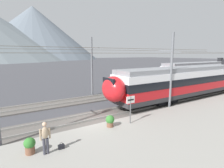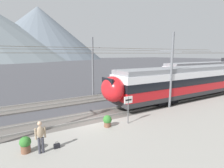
# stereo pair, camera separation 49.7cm
# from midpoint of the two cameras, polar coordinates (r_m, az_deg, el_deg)

# --- Properties ---
(ground_plane) EXTENTS (400.00, 400.00, 0.00)m
(ground_plane) POSITION_cam_midpoint_polar(r_m,az_deg,el_deg) (14.59, -5.13, -11.91)
(ground_plane) COLOR #424247
(platform_slab) EXTENTS (120.00, 8.05, 0.33)m
(platform_slab) POSITION_cam_midpoint_polar(r_m,az_deg,el_deg) (10.59, 7.73, -19.73)
(platform_slab) COLOR gray
(platform_slab) RESTS_ON ground
(track_near) EXTENTS (120.00, 3.00, 0.28)m
(track_near) POSITION_cam_midpoint_polar(r_m,az_deg,el_deg) (15.28, -6.53, -10.65)
(track_near) COLOR #5B5651
(track_near) RESTS_ON ground
(track_far) EXTENTS (120.00, 3.00, 0.28)m
(track_far) POSITION_cam_midpoint_polar(r_m,az_deg,el_deg) (20.54, -13.35, -5.56)
(track_far) COLOR #5B5651
(track_far) RESTS_ON ground
(train_near_platform) EXTENTS (29.61, 2.95, 4.27)m
(train_near_platform) POSITION_cam_midpoint_polar(r_m,az_deg,el_deg) (25.98, 28.39, 1.53)
(train_near_platform) COLOR #2D2D30
(train_near_platform) RESTS_ON track_near
(train_far_track) EXTENTS (25.11, 2.87, 4.27)m
(train_far_track) POSITION_cam_midpoint_polar(r_m,az_deg,el_deg) (38.17, 29.17, 3.66)
(train_far_track) COLOR #2D2D30
(train_far_track) RESTS_ON track_far
(catenary_mast_mid) EXTENTS (45.15, 1.78, 7.31)m
(catenary_mast_mid) POSITION_cam_midpoint_polar(r_m,az_deg,el_deg) (18.19, 18.75, 4.31)
(catenary_mast_mid) COLOR slate
(catenary_mast_mid) RESTS_ON ground
(catenary_mast_far_side) EXTENTS (45.15, 2.14, 7.37)m
(catenary_mast_far_side) POSITION_cam_midpoint_polar(r_m,az_deg,el_deg) (22.96, -5.34, 5.94)
(catenary_mast_far_side) COLOR slate
(catenary_mast_far_side) RESTS_ON ground
(platform_sign) EXTENTS (0.70, 0.08, 2.01)m
(platform_sign) POSITION_cam_midpoint_polar(r_m,az_deg,el_deg) (13.02, 6.25, -6.21)
(platform_sign) COLOR #59595B
(platform_sign) RESTS_ON platform_slab
(passenger_walking) EXTENTS (0.53, 0.22, 1.69)m
(passenger_walking) POSITION_cam_midpoint_polar(r_m,az_deg,el_deg) (9.98, -20.31, -15.04)
(passenger_walking) COLOR #383842
(passenger_walking) RESTS_ON platform_slab
(handbag_beside_passenger) EXTENTS (0.32, 0.18, 0.36)m
(handbag_beside_passenger) POSITION_cam_midpoint_polar(r_m,az_deg,el_deg) (10.56, -15.68, -18.32)
(handbag_beside_passenger) COLOR black
(handbag_beside_passenger) RESTS_ON platform_slab
(potted_plant_platform_edge) EXTENTS (0.57, 0.57, 0.85)m
(potted_plant_platform_edge) POSITION_cam_midpoint_polar(r_m,az_deg,el_deg) (10.52, -24.45, -16.82)
(potted_plant_platform_edge) COLOR brown
(potted_plant_platform_edge) RESTS_ON platform_slab
(potted_plant_by_shelter) EXTENTS (0.61, 0.61, 0.82)m
(potted_plant_by_shelter) POSITION_cam_midpoint_polar(r_m,az_deg,el_deg) (12.70, -0.33, -11.43)
(potted_plant_by_shelter) COLOR brown
(potted_plant_by_shelter) RESTS_ON platform_slab
(mountain_central_peak) EXTENTS (125.21, 125.21, 51.77)m
(mountain_central_peak) POSITION_cam_midpoint_polar(r_m,az_deg,el_deg) (203.08, -21.99, 14.66)
(mountain_central_peak) COLOR slate
(mountain_central_peak) RESTS_ON ground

